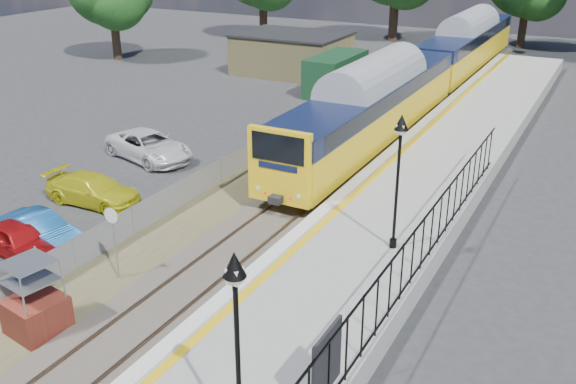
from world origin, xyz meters
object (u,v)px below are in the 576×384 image
Objects in this scene: victorian_lamp_south at (236,309)px; car_blue at (40,230)px; car_yellow at (93,190)px; car_red at (19,240)px; car_white at (149,146)px; brick_plinth at (34,299)px; victorian_lamp_north at (400,151)px; speed_sign at (113,232)px; train at (430,67)px.

car_blue is (-12.22, 5.85, -3.70)m from victorian_lamp_south.
car_blue is 3.85m from car_yellow.
car_white reaches higher than car_red.
car_white is at bearing 116.68° from brick_plinth.
victorian_lamp_north is at bearing 46.21° from brick_plinth.
brick_plinth is 5.20m from car_red.
car_yellow is at bearing 23.49° from car_red.
car_yellow is at bearing 20.14° from car_blue.
car_red is 0.72× the size of car_white.
car_white is (-14.41, 5.01, -3.60)m from victorian_lamp_north.
victorian_lamp_north is 1.96× the size of brick_plinth.
speed_sign is 0.72× the size of car_blue.
car_blue is at bearing 136.60° from brick_plinth.
train is 27.23m from car_blue.
speed_sign is 4.42m from car_blue.
car_yellow is (-5.17, 7.72, -0.50)m from brick_plinth.
car_blue is (-4.22, 0.63, -1.16)m from speed_sign.
train is 23.93m from car_yellow.
car_blue is at bearing 154.40° from victorian_lamp_south.
car_white is (-14.61, 15.01, -3.60)m from victorian_lamp_south.
car_yellow is (-0.98, 4.69, 0.01)m from car_red.
victorian_lamp_north reaches higher than car_white.
victorian_lamp_south is at bearing -88.85° from victorian_lamp_north.
car_blue is (-12.02, -4.15, -3.70)m from victorian_lamp_north.
train reaches higher than car_white.
brick_plinth reaches higher than car_blue.
speed_sign is at bearing 90.00° from brick_plinth.
train is 8.11× the size of car_white.
victorian_lamp_north is 1.27× the size of car_blue.
speed_sign is 0.72× the size of car_red.
brick_plinth is 14.73m from car_white.
car_red is at bearing -170.04° from car_yellow.
car_blue is 0.84× the size of car_yellow.
car_white is (-9.11, -17.17, -1.64)m from train.
victorian_lamp_north is at bearing 32.11° from speed_sign.
victorian_lamp_north is at bearing -65.05° from car_blue.
car_blue is at bearing -104.32° from train.
victorian_lamp_north reaches higher than car_blue.
victorian_lamp_north reaches higher than train.
victorian_lamp_north reaches higher than brick_plinth.
brick_plinth is at bearing -89.39° from speed_sign.
victorian_lamp_south is 1.96× the size of brick_plinth.
brick_plinth is at bearing -148.09° from car_yellow.
car_red is (-6.69, -27.29, -1.72)m from train.
car_red is at bearing 144.03° from brick_plinth.
speed_sign is 4.35m from car_red.
train reaches higher than speed_sign.
victorian_lamp_north is 9.49m from speed_sign.
car_yellow reaches higher than car_red.
train is at bearing -20.61° from car_yellow.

